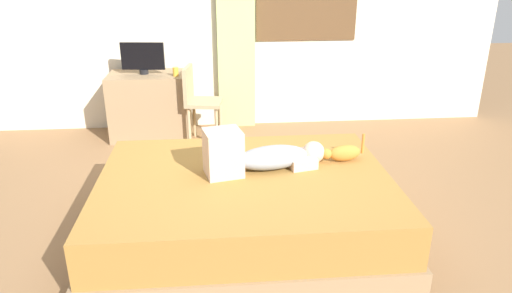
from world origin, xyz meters
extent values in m
plane|color=olive|center=(0.00, 0.00, 0.00)|extent=(16.00, 16.00, 0.00)
cube|color=beige|center=(0.00, 2.48, 1.45)|extent=(6.40, 0.12, 2.90)
cube|color=#997A56|center=(-0.05, -0.09, 0.07)|extent=(2.19, 1.68, 0.14)
cube|color=olive|center=(-0.05, -0.09, 0.30)|extent=(2.13, 1.63, 0.32)
ellipsoid|color=#8C939E|center=(0.17, 0.04, 0.54)|extent=(0.60, 0.38, 0.17)
sphere|color=beige|center=(0.50, 0.11, 0.54)|extent=(0.17, 0.17, 0.17)
cube|color=beige|center=(-0.20, -0.04, 0.63)|extent=(0.31, 0.29, 0.34)
cube|color=beige|center=(0.39, 0.09, 0.50)|extent=(0.26, 0.32, 0.08)
ellipsoid|color=#C67A2D|center=(0.75, 0.12, 0.52)|extent=(0.27, 0.15, 0.13)
sphere|color=#C67A2D|center=(0.60, 0.10, 0.53)|extent=(0.08, 0.08, 0.08)
cylinder|color=#C67A2D|center=(0.90, 0.15, 0.59)|extent=(0.03, 0.03, 0.16)
cube|color=#997A56|center=(-0.98, 2.08, 0.37)|extent=(0.90, 0.56, 0.74)
cylinder|color=black|center=(-1.03, 2.08, 0.77)|extent=(0.10, 0.10, 0.05)
cube|color=black|center=(-1.03, 2.08, 0.94)|extent=(0.48, 0.08, 0.30)
cylinder|color=gold|center=(-0.67, 1.94, 0.79)|extent=(0.06, 0.06, 0.10)
cylinder|color=tan|center=(-0.19, 1.97, 0.22)|extent=(0.04, 0.04, 0.44)
cylinder|color=tan|center=(-0.24, 1.67, 0.22)|extent=(0.04, 0.04, 0.44)
cylinder|color=tan|center=(-0.49, 2.01, 0.22)|extent=(0.04, 0.04, 0.44)
cylinder|color=tan|center=(-0.54, 1.71, 0.22)|extent=(0.04, 0.04, 0.44)
cube|color=tan|center=(-0.37, 1.84, 0.46)|extent=(0.44, 0.44, 0.04)
cube|color=tan|center=(-0.53, 1.87, 0.67)|extent=(0.10, 0.38, 0.38)
cube|color=#ADCC75|center=(0.02, 2.36, 1.26)|extent=(0.44, 0.06, 2.51)
camera|label=1|loc=(-0.24, -3.20, 1.93)|focal=32.94mm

